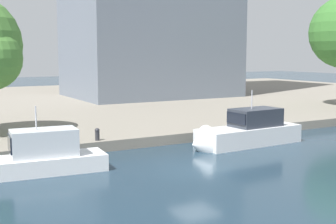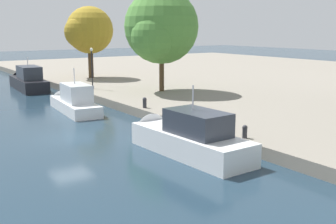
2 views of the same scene
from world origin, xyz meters
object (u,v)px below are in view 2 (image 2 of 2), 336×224
at_px(mooring_bollard_0, 145,102).
at_px(tree_1, 87,31).
at_px(motor_yacht_0, 28,82).
at_px(mooring_bollard_1, 245,131).
at_px(lamp_post, 92,67).
at_px(motor_yacht_1, 73,103).
at_px(tree_0, 162,28).
at_px(motor_yacht_2, 184,139).

height_order(mooring_bollard_0, tree_1, tree_1).
relative_size(motor_yacht_0, mooring_bollard_1, 13.29).
height_order(motor_yacht_0, mooring_bollard_1, motor_yacht_0).
xyz_separation_m(motor_yacht_0, lamp_post, (8.75, 4.18, 2.12)).
relative_size(motor_yacht_1, tree_0, 0.89).
distance_m(motor_yacht_1, motor_yacht_2, 15.30).
relative_size(motor_yacht_1, motor_yacht_2, 0.98).
bearing_deg(mooring_bollard_1, tree_0, 161.35).
distance_m(motor_yacht_0, mooring_bollard_1, 32.42).
height_order(motor_yacht_0, tree_1, tree_1).
bearing_deg(tree_1, mooring_bollard_0, -12.29).
relative_size(motor_yacht_0, lamp_post, 2.42).
relative_size(mooring_bollard_1, tree_1, 0.09).
bearing_deg(tree_1, lamp_post, -21.01).
distance_m(tree_0, tree_1, 15.34).
relative_size(motor_yacht_2, mooring_bollard_1, 11.91).
bearing_deg(motor_yacht_1, motor_yacht_2, -172.74).
bearing_deg(tree_0, tree_1, -175.53).
height_order(lamp_post, tree_0, tree_0).
relative_size(motor_yacht_1, mooring_bollard_0, 10.57).
xyz_separation_m(mooring_bollard_0, tree_0, (-6.74, 5.99, 5.69)).
distance_m(motor_yacht_1, mooring_bollard_1, 17.25).
height_order(motor_yacht_2, lamp_post, lamp_post).
xyz_separation_m(motor_yacht_0, tree_0, (14.26, 9.12, 6.03)).
xyz_separation_m(mooring_bollard_1, tree_1, (-33.31, 4.89, 5.37)).
bearing_deg(mooring_bollard_0, mooring_bollard_1, -0.45).
bearing_deg(motor_yacht_0, mooring_bollard_0, -167.72).
distance_m(motor_yacht_1, tree_0, 11.58).
height_order(mooring_bollard_0, tree_0, tree_0).
xyz_separation_m(motor_yacht_1, mooring_bollard_1, (16.85, 3.65, 0.44)).
distance_m(motor_yacht_1, mooring_bollard_0, 6.73).
bearing_deg(tree_1, motor_yacht_0, -82.63).
bearing_deg(motor_yacht_1, tree_0, -77.82).
height_order(motor_yacht_0, motor_yacht_2, motor_yacht_2).
bearing_deg(motor_yacht_2, mooring_bollard_1, -119.28).
bearing_deg(mooring_bollard_0, motor_yacht_2, -18.37).
bearing_deg(motor_yacht_0, motor_yacht_1, -178.45).
height_order(motor_yacht_2, mooring_bollard_0, motor_yacht_2).
bearing_deg(motor_yacht_1, mooring_bollard_0, -140.79).
xyz_separation_m(motor_yacht_2, tree_1, (-31.74, 8.03, 5.71)).
relative_size(motor_yacht_1, mooring_bollard_1, 11.67).
xyz_separation_m(motor_yacht_2, lamp_post, (-21.97, 4.27, 2.16)).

